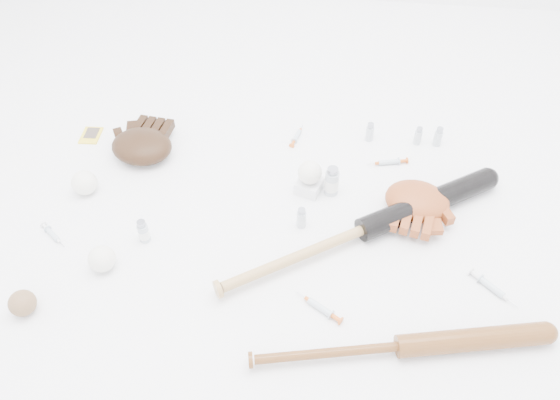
# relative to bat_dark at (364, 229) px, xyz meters

# --- Properties ---
(bat_dark) EXTENTS (0.86, 0.61, 0.07)m
(bat_dark) POSITION_rel_bat_dark_xyz_m (0.00, 0.00, 0.00)
(bat_dark) COLOR black
(bat_dark) RESTS_ON ground
(bat_wood) EXTENTS (0.79, 0.23, 0.06)m
(bat_wood) POSITION_rel_bat_dark_xyz_m (0.09, -0.36, -0.01)
(bat_wood) COLOR brown
(bat_wood) RESTS_ON ground
(glove_dark) EXTENTS (0.27, 0.27, 0.09)m
(glove_dark) POSITION_rel_bat_dark_xyz_m (-0.75, 0.28, 0.01)
(glove_dark) COLOR black
(glove_dark) RESTS_ON ground
(glove_tan) EXTENTS (0.28, 0.28, 0.08)m
(glove_tan) POSITION_rel_bat_dark_xyz_m (0.16, 0.13, 0.01)
(glove_tan) COLOR brown
(glove_tan) RESTS_ON ground
(trading_card) EXTENTS (0.07, 0.09, 0.01)m
(trading_card) POSITION_rel_bat_dark_xyz_m (-0.97, 0.36, -0.03)
(trading_card) COLOR yellow
(trading_card) RESTS_ON ground
(pedestal) EXTENTS (0.10, 0.10, 0.04)m
(pedestal) POSITION_rel_bat_dark_xyz_m (-0.17, 0.18, -0.02)
(pedestal) COLOR white
(pedestal) RESTS_ON ground
(baseball_on_pedestal) EXTENTS (0.08, 0.08, 0.08)m
(baseball_on_pedestal) POSITION_rel_bat_dark_xyz_m (-0.17, 0.18, 0.04)
(baseball_on_pedestal) COLOR white
(baseball_on_pedestal) RESTS_ON pedestal
(baseball_left) EXTENTS (0.08, 0.08, 0.08)m
(baseball_left) POSITION_rel_bat_dark_xyz_m (-0.88, 0.09, 0.00)
(baseball_left) COLOR white
(baseball_left) RESTS_ON ground
(baseball_upper) EXTENTS (0.08, 0.08, 0.08)m
(baseball_upper) POSITION_rel_bat_dark_xyz_m (-0.75, 0.31, 0.00)
(baseball_upper) COLOR white
(baseball_upper) RESTS_ON ground
(baseball_mid) EXTENTS (0.08, 0.08, 0.08)m
(baseball_mid) POSITION_rel_bat_dark_xyz_m (-0.72, -0.20, 0.00)
(baseball_mid) COLOR white
(baseball_mid) RESTS_ON ground
(baseball_aged) EXTENTS (0.07, 0.07, 0.07)m
(baseball_aged) POSITION_rel_bat_dark_xyz_m (-0.88, -0.36, -0.00)
(baseball_aged) COLOR brown
(baseball_aged) RESTS_ON ground
(syringe_0) EXTENTS (0.12, 0.10, 0.02)m
(syringe_0) POSITION_rel_bat_dark_xyz_m (-0.92, -0.10, -0.03)
(syringe_0) COLOR #ADBCC6
(syringe_0) RESTS_ON ground
(syringe_1) EXTENTS (0.15, 0.11, 0.02)m
(syringe_1) POSITION_rel_bat_dark_xyz_m (-0.11, -0.26, -0.03)
(syringe_1) COLOR #ADBCC6
(syringe_1) RESTS_ON ground
(syringe_2) EXTENTS (0.05, 0.14, 0.02)m
(syringe_2) POSITION_rel_bat_dark_xyz_m (-0.24, 0.43, -0.03)
(syringe_2) COLOR #ADBCC6
(syringe_2) RESTS_ON ground
(syringe_3) EXTENTS (0.14, 0.13, 0.02)m
(syringe_3) POSITION_rel_bat_dark_xyz_m (0.35, -0.15, -0.03)
(syringe_3) COLOR #ADBCC6
(syringe_3) RESTS_ON ground
(syringe_4) EXTENTS (0.16, 0.06, 0.02)m
(syringe_4) POSITION_rel_bat_dark_xyz_m (0.08, 0.33, -0.03)
(syringe_4) COLOR #ADBCC6
(syringe_4) RESTS_ON ground
(vial_0) EXTENTS (0.03, 0.03, 0.07)m
(vial_0) POSITION_rel_bat_dark_xyz_m (0.18, 0.45, -0.00)
(vial_0) COLOR #B4BEC6
(vial_0) RESTS_ON ground
(vial_1) EXTENTS (0.03, 0.03, 0.07)m
(vial_1) POSITION_rel_bat_dark_xyz_m (0.02, 0.45, -0.00)
(vial_1) COLOR #B4BEC6
(vial_1) RESTS_ON ground
(vial_2) EXTENTS (0.03, 0.03, 0.07)m
(vial_2) POSITION_rel_bat_dark_xyz_m (-0.19, 0.02, -0.00)
(vial_2) COLOR #B4BEC6
(vial_2) RESTS_ON ground
(vial_3) EXTENTS (0.04, 0.04, 0.10)m
(vial_3) POSITION_rel_bat_dark_xyz_m (-0.10, 0.18, 0.02)
(vial_3) COLOR #B4BEC6
(vial_3) RESTS_ON ground
(vial_4) EXTENTS (0.03, 0.03, 0.08)m
(vial_4) POSITION_rel_bat_dark_xyz_m (-0.64, -0.08, 0.00)
(vial_4) COLOR #B4BEC6
(vial_4) RESTS_ON ground
(vial_5) EXTENTS (0.03, 0.03, 0.07)m
(vial_5) POSITION_rel_bat_dark_xyz_m (0.25, 0.45, 0.00)
(vial_5) COLOR #B4BEC6
(vial_5) RESTS_ON ground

